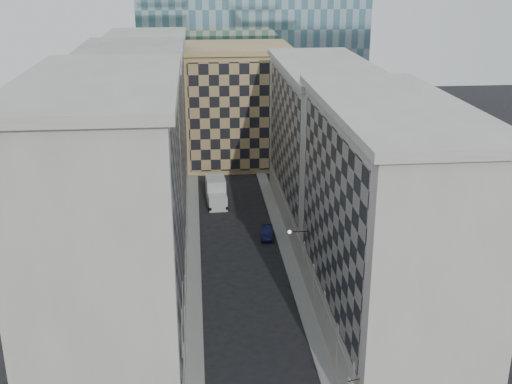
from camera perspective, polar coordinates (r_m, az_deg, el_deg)
sidewalk_west at (r=69.98m, az=-5.54°, el=-6.50°), size 1.50×100.00×0.15m
sidewalk_east at (r=70.65m, az=3.05°, el=-6.16°), size 1.50×100.00×0.15m
bldg_left_a at (r=48.20m, az=-12.62°, el=-4.14°), size 10.80×22.80×23.70m
bldg_left_b at (r=68.93m, az=-10.55°, el=2.90°), size 10.80×22.80×22.70m
bldg_left_c at (r=90.27m, az=-9.44°, el=6.65°), size 10.80×22.80×21.70m
bldg_right_a at (r=54.28m, az=11.46°, el=-3.00°), size 10.80×26.80×20.70m
bldg_right_b at (r=79.21m, az=5.96°, el=4.23°), size 10.80×28.80×19.70m
tan_block at (r=103.15m, az=-1.75°, el=7.76°), size 16.80×14.80×18.80m
flagpoles_left at (r=45.10m, az=-6.57°, el=-11.00°), size 0.10×6.33×2.33m
bracket_lamp at (r=62.59m, az=3.16°, el=-3.56°), size 1.98×0.36×0.36m
box_truck at (r=86.79m, az=-3.55°, el=-0.10°), size 2.80×6.28×3.38m
dark_car at (r=76.34m, az=0.96°, el=-3.61°), size 1.73×3.99×1.27m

